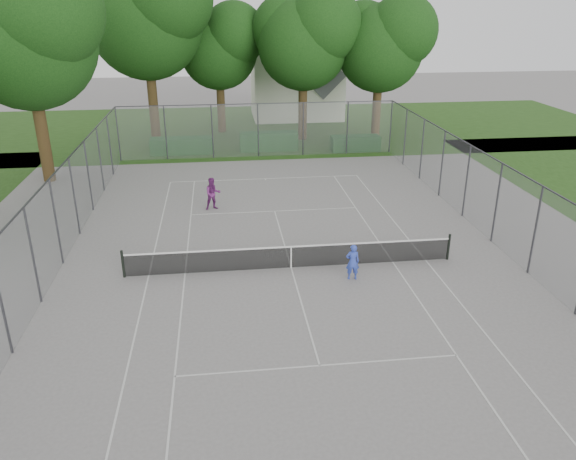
{
  "coord_description": "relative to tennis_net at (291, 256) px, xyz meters",
  "views": [
    {
      "loc": [
        -2.56,
        -19.62,
        9.78
      ],
      "look_at": [
        0.0,
        1.0,
        1.2
      ],
      "focal_mm": 35.0,
      "sensor_mm": 36.0,
      "label": 1
    }
  ],
  "objects": [
    {
      "name": "ground",
      "position": [
        0.0,
        0.0,
        -0.51
      ],
      "size": [
        120.0,
        120.0,
        0.0
      ],
      "primitive_type": "plane",
      "color": "slate",
      "rests_on": "ground"
    },
    {
      "name": "grass_far",
      "position": [
        0.0,
        26.0,
        -0.51
      ],
      "size": [
        60.0,
        20.0,
        0.0
      ],
      "primitive_type": "cube",
      "color": "#204313",
      "rests_on": "ground"
    },
    {
      "name": "court_markings",
      "position": [
        0.0,
        0.0,
        -0.5
      ],
      "size": [
        11.03,
        23.83,
        0.01
      ],
      "color": "beige",
      "rests_on": "ground"
    },
    {
      "name": "tennis_net",
      "position": [
        0.0,
        0.0,
        0.0
      ],
      "size": [
        12.87,
        0.1,
        1.1
      ],
      "color": "black",
      "rests_on": "ground"
    },
    {
      "name": "perimeter_fence",
      "position": [
        0.0,
        0.0,
        1.3
      ],
      "size": [
        18.08,
        34.08,
        3.52
      ],
      "color": "#38383D",
      "rests_on": "ground"
    },
    {
      "name": "tree_far_left",
      "position": [
        -7.11,
        22.45,
        8.45
      ],
      "size": [
        9.07,
        8.28,
        13.03
      ],
      "color": "#3A2915",
      "rests_on": "ground"
    },
    {
      "name": "tree_far_midleft",
      "position": [
        -2.22,
        24.88,
        6.18
      ],
      "size": [
        6.77,
        6.18,
        9.73
      ],
      "color": "#3A2915",
      "rests_on": "ground"
    },
    {
      "name": "tree_far_midright",
      "position": [
        3.75,
        21.54,
        6.84
      ],
      "size": [
        7.44,
        6.8,
        10.7
      ],
      "color": "#3A2915",
      "rests_on": "ground"
    },
    {
      "name": "tree_far_right",
      "position": [
        9.22,
        21.06,
        6.51
      ],
      "size": [
        7.11,
        6.49,
        10.22
      ],
      "color": "#3A2915",
      "rests_on": "ground"
    },
    {
      "name": "tree_side_back",
      "position": [
        -12.34,
        13.01,
        7.86
      ],
      "size": [
        8.47,
        7.74,
        12.18
      ],
      "color": "#3A2915",
      "rests_on": "ground"
    },
    {
      "name": "hedge_left",
      "position": [
        -5.09,
        18.48,
        0.02
      ],
      "size": [
        4.23,
        1.27,
        1.06
      ],
      "primitive_type": "cube",
      "color": "#174719",
      "rests_on": "ground"
    },
    {
      "name": "hedge_mid",
      "position": [
        0.83,
        18.62,
        0.12
      ],
      "size": [
        3.99,
        1.14,
        1.25
      ],
      "primitive_type": "cube",
      "color": "#174719",
      "rests_on": "ground"
    },
    {
      "name": "hedge_right",
      "position": [
        6.79,
        17.78,
        -0.01
      ],
      "size": [
        3.35,
        1.23,
        1.0
      ],
      "primitive_type": "cube",
      "color": "#174719",
      "rests_on": "ground"
    },
    {
      "name": "house",
      "position": [
        4.36,
        30.23,
        3.32
      ],
      "size": [
        7.64,
        5.92,
        9.51
      ],
      "color": "silver",
      "rests_on": "ground"
    },
    {
      "name": "girl_player",
      "position": [
        2.15,
        -1.2,
        0.19
      ],
      "size": [
        0.53,
        0.36,
        1.41
      ],
      "primitive_type": "imported",
      "rotation": [
        0.0,
        0.0,
        3.09
      ],
      "color": "blue",
      "rests_on": "ground"
    },
    {
      "name": "woman_player",
      "position": [
        -3.01,
        7.09,
        0.3
      ],
      "size": [
        0.9,
        0.77,
        1.63
      ],
      "primitive_type": "imported",
      "rotation": [
        0.0,
        0.0,
        0.21
      ],
      "color": "#6D246B",
      "rests_on": "ground"
    }
  ]
}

